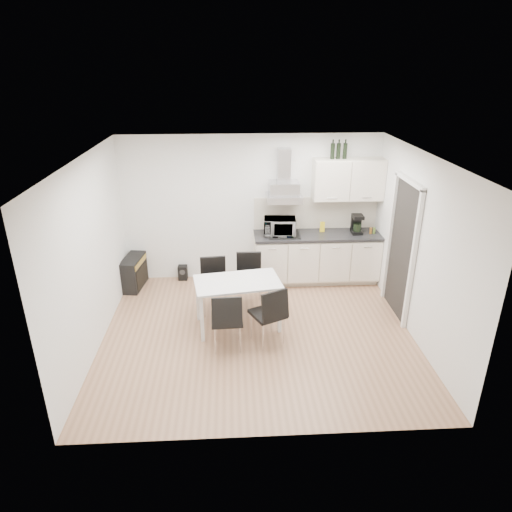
{
  "coord_description": "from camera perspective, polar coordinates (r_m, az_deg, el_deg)",
  "views": [
    {
      "loc": [
        -0.35,
        -5.72,
        3.71
      ],
      "look_at": [
        -0.01,
        0.35,
        1.1
      ],
      "focal_mm": 32.0,
      "sensor_mm": 36.0,
      "label": 1
    }
  ],
  "objects": [
    {
      "name": "wall_right",
      "position": [
        6.73,
        19.73,
        0.82
      ],
      "size": [
        0.1,
        4.0,
        2.6
      ],
      "primitive_type": "cube",
      "color": "white",
      "rests_on": "ground"
    },
    {
      "name": "wall_front",
      "position": [
        4.45,
        1.83,
        -9.6
      ],
      "size": [
        4.5,
        0.1,
        2.6
      ],
      "primitive_type": "cube",
      "color": "white",
      "rests_on": "ground"
    },
    {
      "name": "wall_back",
      "position": [
        8.1,
        -0.62,
        5.91
      ],
      "size": [
        4.5,
        0.1,
        2.6
      ],
      "primitive_type": "cube",
      "color": "white",
      "rests_on": "ground"
    },
    {
      "name": "ceiling",
      "position": [
        5.84,
        0.26,
        12.27
      ],
      "size": [
        4.5,
        4.5,
        0.0
      ],
      "primitive_type": "plane",
      "color": "white",
      "rests_on": "wall_back"
    },
    {
      "name": "guitar_amp",
      "position": [
        8.31,
        -15.02,
        -1.98
      ],
      "size": [
        0.38,
        0.71,
        0.56
      ],
      "rotation": [
        0.0,
        0.0,
        -0.14
      ],
      "color": "black",
      "rests_on": "ground"
    },
    {
      "name": "chair_near_right",
      "position": [
        6.44,
        1.45,
        -7.31
      ],
      "size": [
        0.61,
        0.64,
        0.88
      ],
      "primitive_type": null,
      "rotation": [
        0.0,
        0.0,
        0.45
      ],
      "color": "black",
      "rests_on": "ground"
    },
    {
      "name": "chair_far_right",
      "position": [
        7.35,
        -0.85,
        -3.2
      ],
      "size": [
        0.45,
        0.51,
        0.88
      ],
      "primitive_type": null,
      "rotation": [
        0.0,
        0.0,
        3.13
      ],
      "color": "black",
      "rests_on": "ground"
    },
    {
      "name": "kitchenette",
      "position": [
        8.14,
        7.83,
        2.28
      ],
      "size": [
        2.22,
        0.64,
        2.52
      ],
      "color": "beige",
      "rests_on": "ground"
    },
    {
      "name": "dining_table",
      "position": [
        6.71,
        -2.33,
        -3.9
      ],
      "size": [
        1.33,
        0.89,
        0.75
      ],
      "rotation": [
        0.0,
        0.0,
        0.15
      ],
      "color": "white",
      "rests_on": "ground"
    },
    {
      "name": "wall_left",
      "position": [
        6.49,
        -20.0,
        -0.04
      ],
      "size": [
        0.1,
        4.0,
        2.6
      ],
      "primitive_type": "cube",
      "color": "white",
      "rests_on": "ground"
    },
    {
      "name": "doorway",
      "position": [
        7.28,
        17.61,
        0.65
      ],
      "size": [
        0.08,
        1.04,
        2.1
      ],
      "primitive_type": "cube",
      "color": "white",
      "rests_on": "ground"
    },
    {
      "name": "floor_speaker",
      "position": [
        8.47,
        -9.14,
        -2.07
      ],
      "size": [
        0.17,
        0.15,
        0.27
      ],
      "primitive_type": "cube",
      "rotation": [
        0.0,
        0.0,
        -0.04
      ],
      "color": "black",
      "rests_on": "ground"
    },
    {
      "name": "chair_far_left",
      "position": [
        7.21,
        -5.24,
        -3.85
      ],
      "size": [
        0.48,
        0.54,
        0.88
      ],
      "primitive_type": null,
      "rotation": [
        0.0,
        0.0,
        3.23
      ],
      "color": "black",
      "rests_on": "ground"
    },
    {
      "name": "chair_near_left",
      "position": [
        6.32,
        -3.66,
        -7.96
      ],
      "size": [
        0.46,
        0.52,
        0.88
      ],
      "primitive_type": null,
      "rotation": [
        0.0,
        0.0,
        0.04
      ],
      "color": "black",
      "rests_on": "ground"
    },
    {
      "name": "ground",
      "position": [
        6.83,
        0.22,
        -9.69
      ],
      "size": [
        4.5,
        4.5,
        0.0
      ],
      "primitive_type": "plane",
      "color": "#A77B5B",
      "rests_on": "ground"
    }
  ]
}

